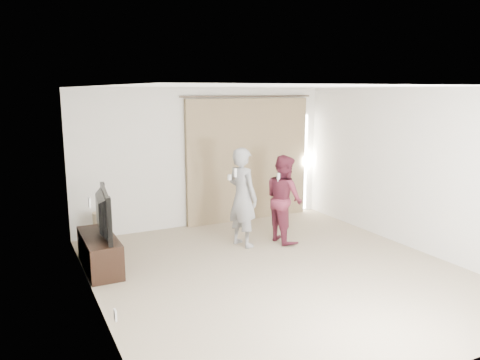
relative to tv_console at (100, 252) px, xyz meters
name	(u,v)px	position (x,y,z in m)	size (l,w,h in m)	color
floor	(278,271)	(2.27, -1.26, -0.25)	(5.50, 5.50, 0.00)	tan
wall_back	(205,157)	(2.27, 1.49, 1.05)	(5.00, 0.04, 2.60)	silver
wall_left	(93,202)	(-0.23, -1.26, 1.05)	(0.04, 5.50, 2.60)	silver
ceiling	(281,87)	(2.27, -1.26, 2.35)	(5.00, 5.50, 0.01)	white
curtain	(249,160)	(3.18, 1.42, 0.96)	(2.80, 0.11, 2.46)	#98805D
tv_console	(100,252)	(0.00, 0.00, 0.00)	(0.44, 1.28, 0.49)	black
tv	(97,213)	(0.00, 0.00, 0.59)	(1.18, 0.15, 0.68)	black
scratching_post	(100,231)	(0.21, 1.14, -0.03)	(0.41, 0.41, 0.54)	#C7B488
person_man	(242,197)	(2.32, 0.01, 0.58)	(0.56, 0.69, 1.65)	gray
person_woman	(284,199)	(3.06, -0.10, 0.50)	(0.58, 0.74, 1.50)	maroon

